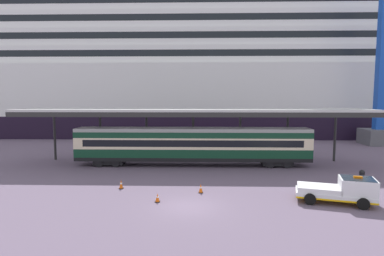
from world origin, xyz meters
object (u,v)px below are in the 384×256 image
train_carriage (193,144)px  traffic_cone_near (157,198)px  service_truck (343,190)px  quay_bollard (362,175)px  cruise_ship (252,64)px  traffic_cone_far (201,188)px  traffic_cone_mid (121,184)px

train_carriage → traffic_cone_near: 12.52m
service_truck → traffic_cone_near: (-13.07, -0.08, -0.68)m
traffic_cone_near → quay_bollard: quay_bollard is taller
cruise_ship → traffic_cone_far: bearing=-103.7°
traffic_cone_near → service_truck: bearing=0.4°
traffic_cone_near → train_carriage: bearing=79.7°
service_truck → traffic_cone_near: service_truck is taller
cruise_ship → quay_bollard: (3.33, -41.51, -13.87)m
cruise_ship → traffic_cone_far: size_ratio=215.70×
train_carriage → service_truck: bearing=-48.0°
service_truck → traffic_cone_mid: 16.80m
service_truck → quay_bollard: 7.72m
traffic_cone_far → quay_bollard: size_ratio=0.76×
cruise_ship → train_carriage: 39.56m
service_truck → quay_bollard: service_truck is taller
train_carriage → traffic_cone_far: bearing=-84.8°
traffic_cone_near → traffic_cone_mid: traffic_cone_mid is taller
traffic_cone_mid → service_truck: bearing=-10.7°
cruise_ship → traffic_cone_far: cruise_ship is taller
cruise_ship → train_carriage: size_ratio=6.25×
service_truck → traffic_cone_mid: bearing=169.3°
train_carriage → quay_bollard: size_ratio=26.18×
service_truck → traffic_cone_far: 10.23m
traffic_cone_mid → traffic_cone_far: 6.58m
traffic_cone_mid → quay_bollard: 21.22m
traffic_cone_near → cruise_ship: bearing=73.4°
cruise_ship → train_carriage: cruise_ship is taller
train_carriage → traffic_cone_mid: size_ratio=33.17×
traffic_cone_near → traffic_cone_far: (3.10, 2.26, 0.05)m
train_carriage → service_truck: (10.87, -12.07, -1.32)m
train_carriage → traffic_cone_near: bearing=-100.3°
traffic_cone_near → traffic_cone_far: size_ratio=0.87×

